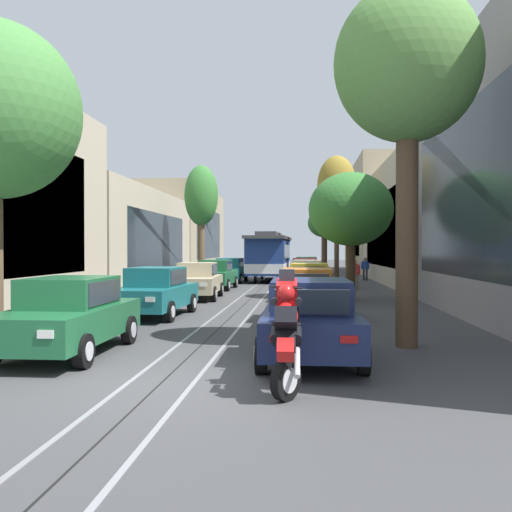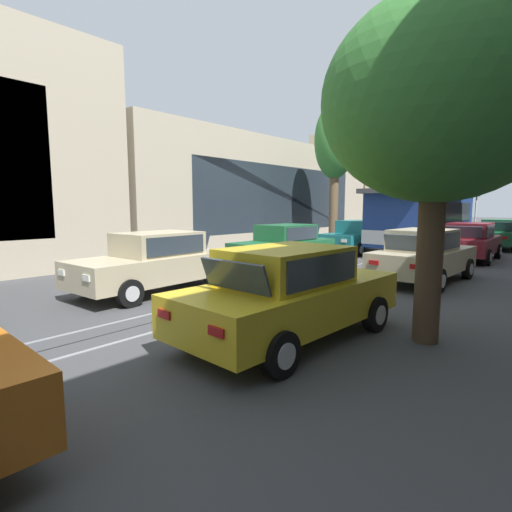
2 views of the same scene
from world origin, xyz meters
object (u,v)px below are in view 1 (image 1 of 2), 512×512
(parked_car_green_near_left, at_px, (68,315))
(street_tree_kerb_right_second, at_px, (351,210))
(parked_car_orange_second_right, at_px, (307,294))
(parked_car_teal_fifth_left, at_px, (230,270))
(parked_car_teal_second_left, at_px, (155,292))
(parked_car_beige_mid_left, at_px, (197,280))
(motorcycle_with_rider, at_px, (286,329))
(parked_car_yellow_mid_right, at_px, (310,282))
(street_tree_kerb_right_near, at_px, (407,69))
(parked_car_beige_fourth_right, at_px, (308,274))
(cable_car_trolley, at_px, (269,256))
(pedestrian_on_left_pavement, at_px, (355,273))
(street_tree_kerb_left_second, at_px, (201,198))
(parked_car_green_sixth_right, at_px, (306,267))
(parked_car_maroon_fifth_right, at_px, (305,270))
(pedestrian_on_right_pavement, at_px, (365,268))
(parked_car_navy_near_right, at_px, (310,319))
(parked_car_green_fourth_left, at_px, (215,274))
(street_tree_kerb_right_fourth, at_px, (324,224))
(street_tree_kerb_right_mid, at_px, (337,187))

(parked_car_green_near_left, relative_size, street_tree_kerb_right_second, 0.79)
(parked_car_orange_second_right, distance_m, street_tree_kerb_right_second, 8.47)
(parked_car_teal_fifth_left, relative_size, parked_car_orange_second_right, 1.01)
(parked_car_teal_second_left, bearing_deg, parked_car_orange_second_right, -6.23)
(parked_car_orange_second_right, bearing_deg, parked_car_beige_mid_left, 124.39)
(parked_car_orange_second_right, height_order, motorcycle_with_rider, motorcycle_with_rider)
(parked_car_beige_mid_left, height_order, parked_car_yellow_mid_right, same)
(parked_car_yellow_mid_right, bearing_deg, street_tree_kerb_right_near, -79.38)
(parked_car_beige_fourth_right, relative_size, cable_car_trolley, 0.48)
(parked_car_teal_second_left, distance_m, parked_car_teal_fifth_left, 18.16)
(parked_car_orange_second_right, height_order, pedestrian_on_left_pavement, pedestrian_on_left_pavement)
(parked_car_beige_fourth_right, xyz_separation_m, street_tree_kerb_left_second, (-7.07, 6.83, 4.78))
(parked_car_teal_second_left, bearing_deg, pedestrian_on_left_pavement, 59.30)
(parked_car_beige_mid_left, bearing_deg, parked_car_green_near_left, -91.10)
(parked_car_green_sixth_right, bearing_deg, parked_car_maroon_fifth_right, -91.51)
(cable_car_trolley, distance_m, pedestrian_on_right_pavement, 6.74)
(parked_car_navy_near_right, height_order, street_tree_kerb_left_second, street_tree_kerb_left_second)
(cable_car_trolley, bearing_deg, parked_car_green_fourth_left, -107.09)
(parked_car_beige_mid_left, relative_size, parked_car_navy_near_right, 1.01)
(parked_car_beige_mid_left, relative_size, parked_car_green_sixth_right, 1.00)
(parked_car_green_fourth_left, xyz_separation_m, street_tree_kerb_right_fourth, (6.65, 21.67, 3.65))
(parked_car_orange_second_right, xyz_separation_m, parked_car_yellow_mid_right, (0.16, 6.24, 0.00))
(street_tree_kerb_right_near, height_order, pedestrian_on_right_pavement, street_tree_kerb_right_near)
(street_tree_kerb_left_second, relative_size, cable_car_trolley, 0.85)
(street_tree_kerb_right_second, xyz_separation_m, pedestrian_on_left_pavement, (0.71, 5.60, -2.99))
(parked_car_maroon_fifth_right, xyz_separation_m, street_tree_kerb_right_second, (1.98, -11.63, 3.09))
(street_tree_kerb_right_near, xyz_separation_m, street_tree_kerb_right_fourth, (-0.36, 38.82, -1.70))
(street_tree_kerb_right_second, bearing_deg, parked_car_green_near_left, -117.10)
(street_tree_kerb_right_near, bearing_deg, parked_car_navy_near_right, -143.05)
(parked_car_yellow_mid_right, height_order, street_tree_kerb_right_fourth, street_tree_kerb_right_fourth)
(parked_car_beige_mid_left, relative_size, parked_car_green_fourth_left, 1.00)
(parked_car_yellow_mid_right, height_order, parked_car_green_sixth_right, same)
(parked_car_beige_fourth_right, height_order, cable_car_trolley, cable_car_trolley)
(parked_car_teal_fifth_left, height_order, street_tree_kerb_right_mid, street_tree_kerb_right_mid)
(parked_car_beige_mid_left, distance_m, parked_car_orange_second_right, 8.36)
(street_tree_kerb_right_near, bearing_deg, street_tree_kerb_right_second, 91.00)
(parked_car_orange_second_right, relative_size, pedestrian_on_right_pavement, 2.79)
(parked_car_teal_second_left, xyz_separation_m, parked_car_green_sixth_right, (5.00, 24.69, 0.00))
(parked_car_navy_near_right, bearing_deg, street_tree_kerb_right_second, 81.97)
(parked_car_teal_fifth_left, distance_m, street_tree_kerb_right_near, 24.79)
(parked_car_green_near_left, bearing_deg, parked_car_beige_mid_left, 88.90)
(street_tree_kerb_right_fourth, bearing_deg, parked_car_teal_second_left, -101.18)
(parked_car_beige_mid_left, relative_size, motorcycle_with_rider, 2.37)
(parked_car_teal_second_left, relative_size, street_tree_kerb_left_second, 0.57)
(parked_car_orange_second_right, xyz_separation_m, street_tree_kerb_right_near, (2.17, -4.48, 5.34))
(parked_car_navy_near_right, distance_m, parked_car_beige_fourth_right, 19.14)
(street_tree_kerb_right_near, xyz_separation_m, cable_car_trolley, (-4.58, 25.04, -4.48))
(parked_car_green_near_left, distance_m, street_tree_kerb_right_second, 15.52)
(street_tree_kerb_right_fourth, distance_m, motorcycle_with_rider, 43.24)
(parked_car_teal_fifth_left, distance_m, street_tree_kerb_left_second, 5.34)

